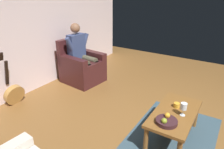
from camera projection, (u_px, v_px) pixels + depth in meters
ground_plane at (182, 137)px, 2.97m from camera, size 7.28×7.28×0.00m
wall_back at (30, 21)px, 3.94m from camera, size 5.79×0.06×2.78m
rug at (171, 138)px, 2.95m from camera, size 1.72×1.13×0.01m
armchair at (82, 67)px, 4.63m from camera, size 0.81×0.86×0.95m
person_seated at (81, 52)px, 4.49m from camera, size 0.66×0.64×1.29m
coffee_table at (174, 116)px, 2.81m from camera, size 1.02×0.52×0.44m
guitar at (14, 93)px, 3.75m from camera, size 0.37×0.30×0.96m
wine_glass_near at (184, 107)px, 2.67m from camera, size 0.08×0.08×0.18m
fruit_bowl at (166, 121)px, 2.54m from camera, size 0.27×0.27×0.11m
candle_jar at (177, 105)px, 2.88m from camera, size 0.08×0.08×0.07m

